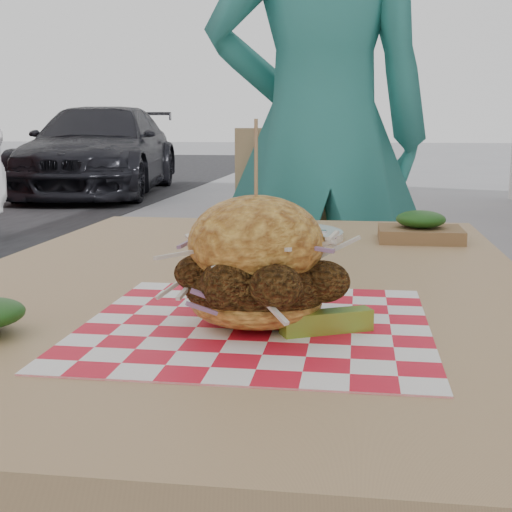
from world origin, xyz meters
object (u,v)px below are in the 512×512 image
object	(u,v)px
diner	(320,136)
car_dark	(101,150)
patio_chair	(302,266)
sandwich	(256,269)
patio_table	(243,327)

from	to	relation	value
diner	car_dark	world-z (taller)	diner
patio_chair	sandwich	size ratio (longest dim) A/B	4.47
car_dark	patio_chair	size ratio (longest dim) A/B	4.45
diner	patio_table	xyz separation A→B (m)	(-0.05, -1.14, -0.25)
car_dark	patio_chair	world-z (taller)	car_dark
diner	patio_table	distance (m)	1.17
diner	patio_chair	bearing A→B (deg)	49.31
car_dark	patio_table	bearing A→B (deg)	-75.37
diner	patio_table	world-z (taller)	diner
patio_table	sandwich	distance (m)	0.30
sandwich	car_dark	bearing A→B (deg)	111.24
patio_chair	sandwich	xyz separation A→B (m)	(0.05, -1.33, 0.26)
diner	patio_table	bearing A→B (deg)	78.15
patio_chair	sandwich	distance (m)	1.36
patio_table	diner	bearing A→B (deg)	87.66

